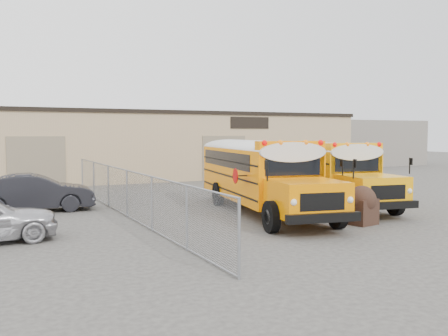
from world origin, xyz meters
name	(u,v)px	position (x,y,z in m)	size (l,w,h in m)	color
ground	(305,217)	(0.00, 0.00, 0.00)	(120.00, 120.00, 0.00)	#3E3B39
warehouse	(145,144)	(0.00, 19.99, 2.37)	(30.20, 10.20, 4.67)	tan
chainlink_fence	(127,194)	(-6.00, 3.00, 0.90)	(0.07, 18.07, 1.81)	gray
distant_building_right	(361,143)	(24.00, 24.00, 2.20)	(10.00, 8.00, 4.40)	gray
school_bus_left	(219,161)	(0.25, 7.96, 1.70)	(4.14, 10.34, 2.95)	#FF8600
school_bus_right	(272,160)	(3.93, 8.72, 1.63)	(3.90, 9.90, 2.82)	#FDA508
tarp_bundle	(362,205)	(0.92, -2.08, 0.70)	(1.05, 1.00, 1.36)	black
car_dark	(35,193)	(-9.00, 6.00, 0.77)	(1.62, 4.65, 1.53)	black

